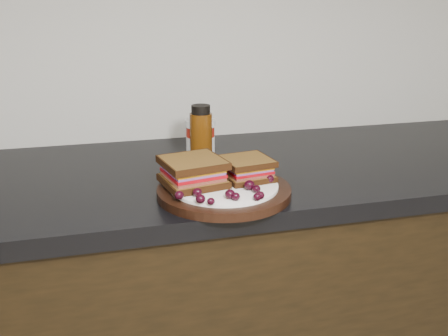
# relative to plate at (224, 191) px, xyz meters

# --- Properties ---
(countertop) EXTENTS (3.98, 0.60, 0.04)m
(countertop) POSITION_rel_plate_xyz_m (-0.20, 0.18, -0.03)
(countertop) COLOR black
(countertop) RESTS_ON base_cabinets
(plate) EXTENTS (0.28, 0.28, 0.02)m
(plate) POSITION_rel_plate_xyz_m (0.00, 0.00, 0.00)
(plate) COLOR black
(plate) RESTS_ON countertop
(sandwich_left) EXTENTS (0.14, 0.14, 0.05)m
(sandwich_left) POSITION_rel_plate_xyz_m (-0.06, 0.02, 0.04)
(sandwich_left) COLOR brown
(sandwich_left) RESTS_ON plate
(sandwich_right) EXTENTS (0.11, 0.11, 0.05)m
(sandwich_right) POSITION_rel_plate_xyz_m (0.06, 0.02, 0.04)
(sandwich_right) COLOR brown
(sandwich_right) RESTS_ON plate
(grape_0) EXTENTS (0.02, 0.02, 0.02)m
(grape_0) POSITION_rel_plate_xyz_m (-0.10, -0.06, 0.02)
(grape_0) COLOR black
(grape_0) RESTS_ON plate
(grape_1) EXTENTS (0.02, 0.02, 0.02)m
(grape_1) POSITION_rel_plate_xyz_m (-0.07, -0.05, 0.02)
(grape_1) COLOR black
(grape_1) RESTS_ON plate
(grape_2) EXTENTS (0.02, 0.02, 0.02)m
(grape_2) POSITION_rel_plate_xyz_m (-0.07, -0.09, 0.02)
(grape_2) COLOR black
(grape_2) RESTS_ON plate
(grape_3) EXTENTS (0.02, 0.02, 0.01)m
(grape_3) POSITION_rel_plate_xyz_m (-0.05, -0.10, 0.02)
(grape_3) COLOR black
(grape_3) RESTS_ON plate
(grape_4) EXTENTS (0.02, 0.02, 0.02)m
(grape_4) POSITION_rel_plate_xyz_m (-0.01, -0.08, 0.02)
(grape_4) COLOR black
(grape_4) RESTS_ON plate
(grape_5) EXTENTS (0.02, 0.02, 0.02)m
(grape_5) POSITION_rel_plate_xyz_m (-0.00, -0.09, 0.02)
(grape_5) COLOR black
(grape_5) RESTS_ON plate
(grape_6) EXTENTS (0.02, 0.02, 0.01)m
(grape_6) POSITION_rel_plate_xyz_m (0.04, -0.10, 0.02)
(grape_6) COLOR black
(grape_6) RESTS_ON plate
(grape_7) EXTENTS (0.02, 0.02, 0.02)m
(grape_7) POSITION_rel_plate_xyz_m (0.05, -0.10, 0.02)
(grape_7) COLOR black
(grape_7) RESTS_ON plate
(grape_8) EXTENTS (0.02, 0.02, 0.02)m
(grape_8) POSITION_rel_plate_xyz_m (0.05, -0.06, 0.02)
(grape_8) COLOR black
(grape_8) RESTS_ON plate
(grape_9) EXTENTS (0.02, 0.02, 0.02)m
(grape_9) POSITION_rel_plate_xyz_m (0.04, -0.04, 0.03)
(grape_9) COLOR black
(grape_9) RESTS_ON plate
(grape_10) EXTENTS (0.02, 0.02, 0.02)m
(grape_10) POSITION_rel_plate_xyz_m (0.10, -0.01, 0.02)
(grape_10) COLOR black
(grape_10) RESTS_ON plate
(grape_11) EXTENTS (0.02, 0.02, 0.02)m
(grape_11) POSITION_rel_plate_xyz_m (0.07, -0.00, 0.02)
(grape_11) COLOR black
(grape_11) RESTS_ON plate
(grape_12) EXTENTS (0.02, 0.02, 0.02)m
(grape_12) POSITION_rel_plate_xyz_m (0.07, 0.00, 0.02)
(grape_12) COLOR black
(grape_12) RESTS_ON plate
(grape_13) EXTENTS (0.02, 0.02, 0.02)m
(grape_13) POSITION_rel_plate_xyz_m (0.07, 0.04, 0.02)
(grape_13) COLOR black
(grape_13) RESTS_ON plate
(grape_14) EXTENTS (0.02, 0.02, 0.02)m
(grape_14) POSITION_rel_plate_xyz_m (-0.04, 0.07, 0.02)
(grape_14) COLOR black
(grape_14) RESTS_ON plate
(grape_15) EXTENTS (0.02, 0.02, 0.02)m
(grape_15) POSITION_rel_plate_xyz_m (-0.05, 0.04, 0.02)
(grape_15) COLOR black
(grape_15) RESTS_ON plate
(grape_16) EXTENTS (0.02, 0.02, 0.02)m
(grape_16) POSITION_rel_plate_xyz_m (-0.08, 0.03, 0.02)
(grape_16) COLOR black
(grape_16) RESTS_ON plate
(grape_17) EXTENTS (0.02, 0.02, 0.02)m
(grape_17) POSITION_rel_plate_xyz_m (-0.07, 0.00, 0.02)
(grape_17) COLOR black
(grape_17) RESTS_ON plate
(grape_18) EXTENTS (0.02, 0.02, 0.02)m
(grape_18) POSITION_rel_plate_xyz_m (-0.09, -0.03, 0.03)
(grape_18) COLOR black
(grape_18) RESTS_ON plate
(grape_19) EXTENTS (0.02, 0.02, 0.02)m
(grape_19) POSITION_rel_plate_xyz_m (-0.06, 0.05, 0.02)
(grape_19) COLOR black
(grape_19) RESTS_ON plate
(grape_20) EXTENTS (0.02, 0.02, 0.02)m
(grape_20) POSITION_rel_plate_xyz_m (-0.06, 0.01, 0.02)
(grape_20) COLOR black
(grape_20) RESTS_ON plate
(grape_21) EXTENTS (0.01, 0.01, 0.01)m
(grape_21) POSITION_rel_plate_xyz_m (-0.06, 0.01, 0.02)
(grape_21) COLOR black
(grape_21) RESTS_ON plate
(condiment_jar) EXTENTS (0.10, 0.10, 0.11)m
(condiment_jar) POSITION_rel_plate_xyz_m (0.00, 0.24, 0.05)
(condiment_jar) COLOR #99170B
(condiment_jar) RESTS_ON countertop
(oil_bottle) EXTENTS (0.06, 0.06, 0.15)m
(oil_bottle) POSITION_rel_plate_xyz_m (-0.00, 0.21, 0.07)
(oil_bottle) COLOR #4D2707
(oil_bottle) RESTS_ON countertop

